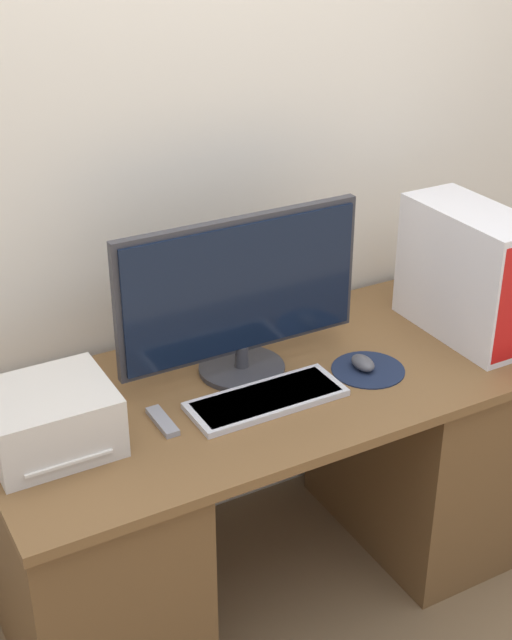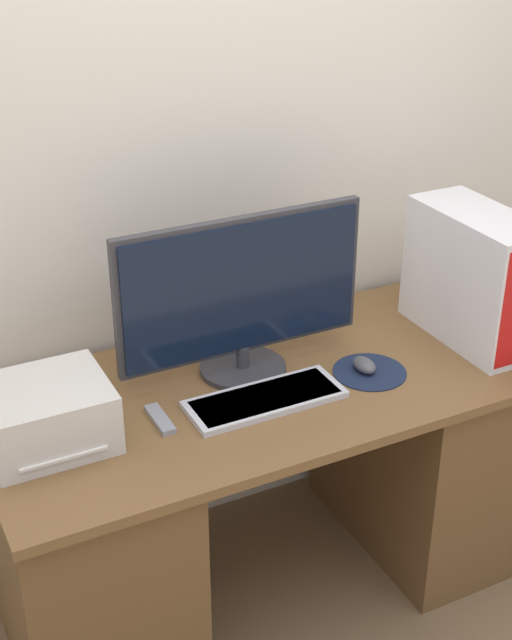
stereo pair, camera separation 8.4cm
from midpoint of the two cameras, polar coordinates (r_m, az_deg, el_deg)
wall_back at (r=2.68m, az=-2.47°, el=11.51°), size 6.40×0.05×2.70m
desk at (r=2.76m, az=1.76°, el=-10.36°), size 1.65×0.76×0.76m
monitor at (r=2.49m, az=0.04°, el=1.70°), size 0.74×0.25×0.47m
keyboard at (r=2.45m, az=1.57°, el=-5.08°), size 0.44×0.17×0.02m
mousepad at (r=2.62m, az=8.18°, el=-3.32°), size 0.22×0.22×0.00m
mouse at (r=2.61m, az=7.86°, el=-2.88°), size 0.05×0.09×0.04m
computer_tower at (r=2.79m, az=14.72°, el=2.70°), size 0.21×0.46×0.40m
printer at (r=2.31m, az=-12.21°, el=-5.98°), size 0.31×0.28×0.16m
remote_control at (r=2.38m, az=-5.16°, el=-6.36°), size 0.04×0.14×0.02m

